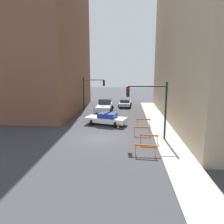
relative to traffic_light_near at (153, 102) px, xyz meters
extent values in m
plane|color=#38383D|center=(-4.73, 0.11, -3.53)|extent=(120.00, 120.00, 0.00)
cube|color=#B2ADA3|center=(1.47, 0.11, -3.47)|extent=(2.40, 44.00, 0.12)
cube|color=brown|center=(-16.73, 14.11, 8.01)|extent=(14.00, 20.00, 23.07)
cube|color=tan|center=(8.67, 8.11, 6.46)|extent=(12.00, 28.00, 19.98)
cylinder|color=black|center=(1.17, 0.01, -0.81)|extent=(0.18, 0.18, 5.20)
cylinder|color=black|center=(-0.53, 0.01, 1.39)|extent=(3.40, 0.12, 0.12)
cube|color=black|center=(-2.23, 0.01, 0.89)|extent=(0.30, 0.22, 0.90)
sphere|color=red|center=(-2.23, -0.14, 1.16)|extent=(0.18, 0.18, 0.18)
sphere|color=#4C3D0C|center=(-2.23, -0.14, 0.89)|extent=(0.18, 0.18, 0.18)
sphere|color=#0C4219|center=(-2.23, -0.14, 0.62)|extent=(0.18, 0.18, 0.18)
cylinder|color=black|center=(-9.13, 14.29, -0.93)|extent=(0.18, 0.18, 5.20)
cylinder|color=black|center=(-7.53, 14.29, 1.27)|extent=(3.20, 0.12, 0.12)
cube|color=black|center=(-5.93, 14.29, 0.77)|extent=(0.30, 0.22, 0.90)
sphere|color=red|center=(-5.93, 14.14, 1.04)|extent=(0.18, 0.18, 0.18)
sphere|color=#4C3D0C|center=(-5.93, 14.14, 0.77)|extent=(0.18, 0.18, 0.18)
sphere|color=#0C4219|center=(-5.93, 14.14, 0.50)|extent=(0.18, 0.18, 0.18)
cube|color=white|center=(-4.73, 5.27, -2.93)|extent=(5.03, 3.09, 0.55)
cube|color=navy|center=(-4.55, 5.22, -2.39)|extent=(2.35, 2.11, 0.52)
cylinder|color=black|center=(-6.37, 4.86, -3.20)|extent=(0.40, 0.70, 0.66)
cylinder|color=black|center=(-5.89, 6.49, -3.20)|extent=(0.40, 0.70, 0.66)
cylinder|color=black|center=(-3.57, 4.05, -3.20)|extent=(0.40, 0.70, 0.66)
cylinder|color=black|center=(-3.10, 5.68, -3.20)|extent=(0.40, 0.70, 0.66)
cube|color=#2633BF|center=(-4.55, 5.22, -2.07)|extent=(0.58, 1.38, 0.12)
cube|color=silver|center=(-5.75, 13.03, -2.78)|extent=(2.01, 5.40, 0.70)
cube|color=#2D333D|center=(-5.75, 14.11, -2.03)|extent=(1.84, 1.73, 0.80)
cylinder|color=black|center=(-6.67, 14.70, -3.13)|extent=(0.80, 0.26, 0.80)
cylinder|color=black|center=(-4.83, 14.70, -3.13)|extent=(0.80, 0.26, 0.80)
cylinder|color=black|center=(-6.67, 11.36, -3.13)|extent=(0.80, 0.26, 0.80)
cylinder|color=black|center=(-4.83, 11.35, -3.13)|extent=(0.80, 0.26, 0.80)
cube|color=silver|center=(-2.66, 18.11, -2.96)|extent=(1.99, 4.37, 0.52)
cube|color=#232833|center=(-2.66, 17.93, -2.46)|extent=(1.66, 1.87, 0.48)
cylinder|color=black|center=(-3.43, 19.47, -3.22)|extent=(0.63, 0.25, 0.62)
cylinder|color=black|center=(-1.77, 19.40, -3.22)|extent=(0.63, 0.25, 0.62)
cylinder|color=black|center=(-3.54, 16.81, -3.22)|extent=(0.63, 0.25, 0.62)
cylinder|color=black|center=(-1.89, 16.74, -3.22)|extent=(0.63, 0.25, 0.62)
cylinder|color=#382D23|center=(-6.51, 7.98, -3.12)|extent=(0.30, 0.30, 0.82)
cylinder|color=#B2B2B7|center=(-6.51, 7.98, -2.40)|extent=(0.39, 0.39, 0.62)
sphere|color=tan|center=(-6.51, 7.98, -1.98)|extent=(0.24, 0.24, 0.22)
cube|color=orange|center=(-0.87, -3.95, -2.70)|extent=(1.59, 0.24, 0.14)
cube|color=orange|center=(-1.59, -3.87, -3.08)|extent=(0.07, 0.16, 0.90)
cube|color=orange|center=(-0.16, -4.04, -3.08)|extent=(0.07, 0.16, 0.90)
cube|color=orange|center=(-0.37, -1.36, -2.70)|extent=(1.59, 0.25, 0.14)
cube|color=orange|center=(-1.08, -1.27, -3.08)|extent=(0.07, 0.16, 0.90)
cube|color=orange|center=(0.35, -1.45, -3.08)|extent=(0.07, 0.16, 0.90)
cube|color=orange|center=(-0.80, 1.28, -2.70)|extent=(1.60, 0.10, 0.14)
cube|color=orange|center=(-1.52, 1.30, -3.08)|extent=(0.05, 0.16, 0.90)
cube|color=orange|center=(-0.08, 1.26, -3.08)|extent=(0.05, 0.16, 0.90)
cube|color=orange|center=(-0.40, 4.82, -2.70)|extent=(1.60, 0.10, 0.14)
cube|color=orange|center=(-1.12, 4.84, -3.08)|extent=(0.05, 0.16, 0.90)
cube|color=orange|center=(0.32, 4.79, -3.08)|extent=(0.05, 0.16, 0.90)
cube|color=black|center=(-3.24, 3.69, -3.51)|extent=(0.36, 0.36, 0.04)
cone|color=#F2600C|center=(-3.24, 3.69, -3.18)|extent=(0.28, 0.28, 0.62)
camera|label=1|loc=(-2.27, -19.50, 2.85)|focal=35.00mm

